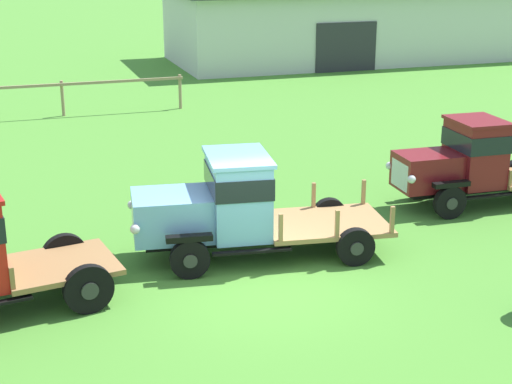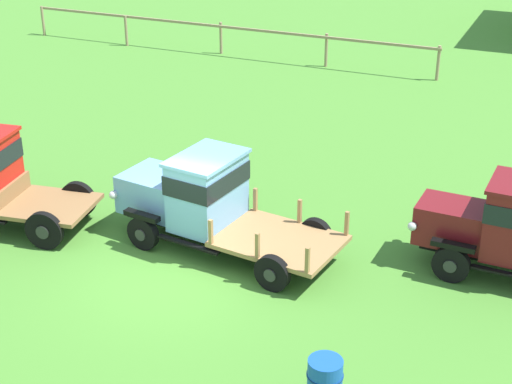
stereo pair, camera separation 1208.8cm
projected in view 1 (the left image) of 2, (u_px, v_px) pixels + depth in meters
name	position (u px, v px, depth m)	size (l,w,h in m)	color
ground_plane	(261.00, 285.00, 15.14)	(240.00, 240.00, 0.00)	#47842D
farm_shed	(372.00, 21.00, 42.69)	(22.14, 8.32, 3.99)	silver
vintage_truck_second_in_line	(230.00, 205.00, 16.20)	(5.59, 2.68, 2.19)	black
vintage_truck_midrow_center	(467.00, 162.00, 19.32)	(4.64, 1.94, 2.18)	black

